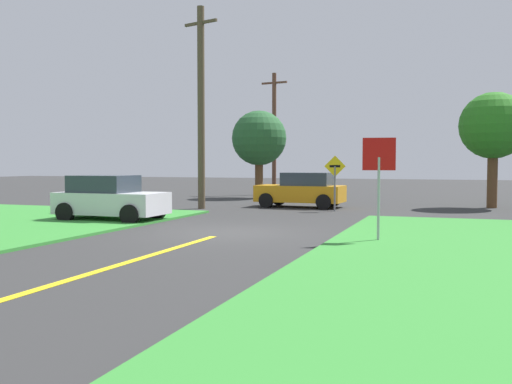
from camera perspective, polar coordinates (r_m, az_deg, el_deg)
ground_plane at (r=16.67m, az=-2.95°, el=-4.12°), size 120.00×120.00×0.00m
lane_stripe_center at (r=9.87m, az=-21.26°, el=-9.18°), size 0.20×14.00×0.01m
stop_sign at (r=14.72m, az=12.34°, el=2.39°), size 0.83×0.17×2.70m
car_approaching_junction at (r=26.27m, az=4.69°, el=0.20°), size 4.06×2.11×1.62m
parked_car_near_building at (r=20.60m, az=-14.60°, el=-0.63°), size 3.83×2.00×1.62m
utility_pole_mid at (r=25.56m, az=-5.58°, el=8.65°), size 1.77×0.59×9.00m
utility_pole_far at (r=37.10m, az=1.85°, el=6.10°), size 1.80×0.38×7.94m
direction_sign at (r=24.19m, az=7.99°, el=1.54°), size 0.89×0.21×2.38m
oak_tree_left at (r=33.36m, az=0.31°, el=5.43°), size 3.23×3.23×5.16m
oak_tree_right at (r=28.03m, az=22.90°, el=6.14°), size 3.04×3.04×5.30m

